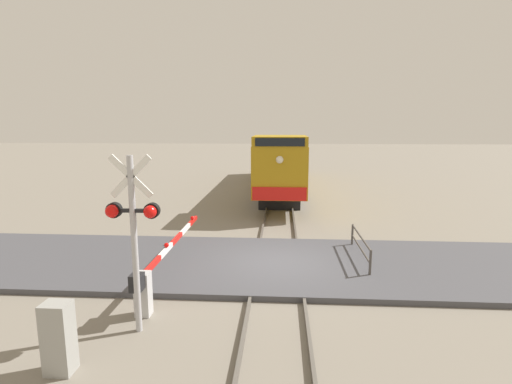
{
  "coord_description": "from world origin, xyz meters",
  "views": [
    {
      "loc": [
        0.06,
        -12.3,
        4.68
      ],
      "look_at": [
        -0.94,
        3.26,
        1.93
      ],
      "focal_mm": 27.29,
      "sensor_mm": 36.0,
      "label": 1
    }
  ],
  "objects_px": {
    "locomotive": "(280,160)",
    "crossing_gate": "(155,271)",
    "guard_railing": "(360,245)",
    "crossing_signal": "(133,225)",
    "utility_cabinet": "(59,338)"
  },
  "relations": [
    {
      "from": "locomotive",
      "to": "crossing_gate",
      "type": "distance_m",
      "value": 18.02
    },
    {
      "from": "guard_railing",
      "to": "crossing_signal",
      "type": "bearing_deg",
      "value": -140.7
    },
    {
      "from": "utility_cabinet",
      "to": "crossing_gate",
      "type": "bearing_deg",
      "value": 76.35
    },
    {
      "from": "locomotive",
      "to": "crossing_gate",
      "type": "bearing_deg",
      "value": -100.53
    },
    {
      "from": "locomotive",
      "to": "crossing_signal",
      "type": "xyz_separation_m",
      "value": [
        -3.14,
        -19.4,
        0.33
      ]
    },
    {
      "from": "crossing_signal",
      "to": "crossing_gate",
      "type": "distance_m",
      "value": 2.46
    },
    {
      "from": "crossing_signal",
      "to": "utility_cabinet",
      "type": "bearing_deg",
      "value": -121.4
    },
    {
      "from": "crossing_signal",
      "to": "utility_cabinet",
      "type": "xyz_separation_m",
      "value": [
        -0.94,
        -1.55,
        -1.81
      ]
    },
    {
      "from": "crossing_signal",
      "to": "crossing_gate",
      "type": "height_order",
      "value": "crossing_signal"
    },
    {
      "from": "crossing_gate",
      "to": "utility_cabinet",
      "type": "relative_size",
      "value": 4.71
    },
    {
      "from": "locomotive",
      "to": "crossing_gate",
      "type": "height_order",
      "value": "locomotive"
    },
    {
      "from": "crossing_signal",
      "to": "guard_railing",
      "type": "height_order",
      "value": "crossing_signal"
    },
    {
      "from": "utility_cabinet",
      "to": "crossing_signal",
      "type": "bearing_deg",
      "value": 58.6
    },
    {
      "from": "crossing_signal",
      "to": "guard_railing",
      "type": "distance_m",
      "value": 7.88
    },
    {
      "from": "crossing_gate",
      "to": "utility_cabinet",
      "type": "bearing_deg",
      "value": -103.65
    }
  ]
}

